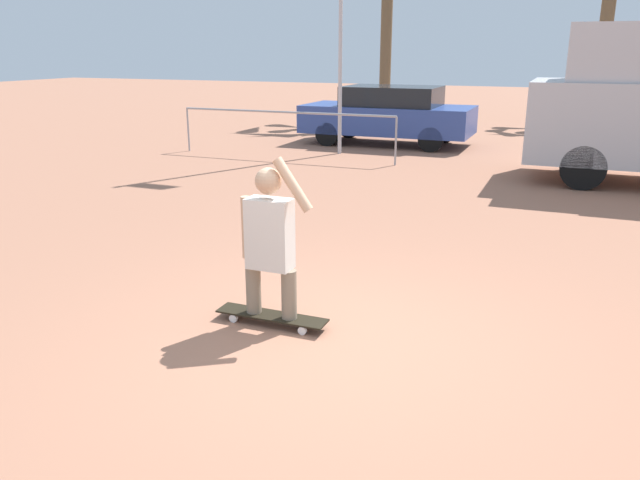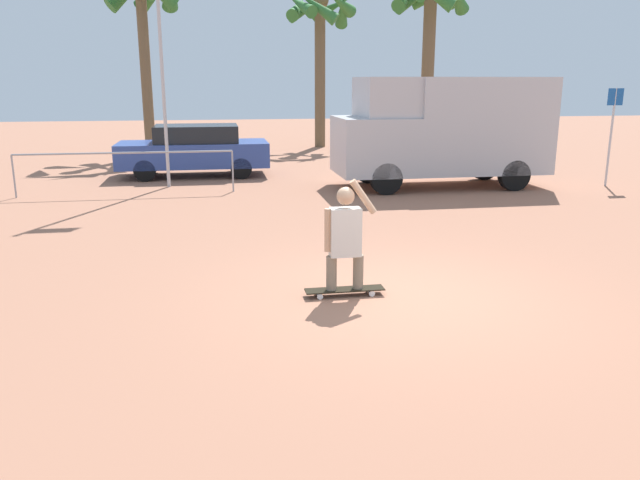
{
  "view_description": "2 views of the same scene",
  "coord_description": "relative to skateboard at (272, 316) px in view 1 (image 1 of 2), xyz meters",
  "views": [
    {
      "loc": [
        1.7,
        -4.55,
        2.44
      ],
      "look_at": [
        -0.5,
        0.86,
        0.65
      ],
      "focal_mm": 35.0,
      "sensor_mm": 36.0,
      "label": 1
    },
    {
      "loc": [
        -2.37,
        -7.53,
        2.78
      ],
      "look_at": [
        -0.94,
        0.76,
        0.63
      ],
      "focal_mm": 35.0,
      "sensor_mm": 36.0,
      "label": 2
    }
  ],
  "objects": [
    {
      "name": "ground_plane",
      "position": [
        0.7,
        -0.18,
        -0.08
      ],
      "size": [
        80.0,
        80.0,
        0.0
      ],
      "primitive_type": "plane",
      "color": "#A36B51"
    },
    {
      "name": "skateboard",
      "position": [
        0.0,
        0.0,
        0.0
      ],
      "size": [
        1.06,
        0.23,
        0.09
      ],
      "color": "black",
      "rests_on": "ground_plane"
    },
    {
      "name": "person_skateboarder",
      "position": [
        -0.0,
        0.0,
        0.78
      ],
      "size": [
        0.69,
        0.23,
        1.47
      ],
      "color": "gray",
      "rests_on": "skateboard"
    },
    {
      "name": "parked_car_blue",
      "position": [
        -2.19,
        11.38,
        0.72
      ],
      "size": [
        4.4,
        1.92,
        1.51
      ],
      "color": "black",
      "rests_on": "ground_plane"
    },
    {
      "name": "plaza_railing_segment",
      "position": [
        -3.81,
        8.41,
        0.85
      ],
      "size": [
        5.33,
        0.05,
        1.08
      ],
      "color": "#99999E",
      "rests_on": "ground_plane"
    }
  ]
}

